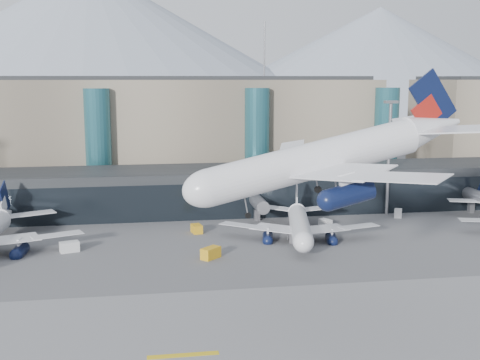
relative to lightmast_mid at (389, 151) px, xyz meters
The scene contains 16 objects.
ground 58.41m from the lightmast_mid, 122.01° to the right, with size 900.00×900.00×0.00m, color #515154.
runway_strip 71.25m from the lightmast_mid, 115.46° to the right, with size 400.00×40.00×0.04m, color slate.
runway_markings 71.24m from the lightmast_mid, 115.46° to the right, with size 128.00×1.00×0.02m.
concourse 32.94m from the lightmast_mid, 162.04° to the left, with size 170.00×27.00×10.00m.
terminal_main 69.21m from the lightmast_mid, 142.63° to the left, with size 130.00×30.00×31.00m.
teal_towers 51.97m from the lightmast_mid, 149.97° to the left, with size 116.40×19.40×46.00m.
mountain_ridge 333.77m from the lightmast_mid, 92.42° to the left, with size 910.00×400.00×110.00m.
lightmast_mid is the anchor object (origin of this frame).
hero_jet 65.12m from the lightmast_mid, 118.05° to the right, with size 38.38×38.00×12.41m.
jet_parked_mid 30.92m from the lightmast_mid, 147.32° to the right, with size 31.80×32.45×10.45m.
veh_a 71.30m from the lightmast_mid, 164.01° to the right, with size 3.28×1.84×1.84m, color silver.
veh_b 46.89m from the lightmast_mid, 167.67° to the right, with size 2.90×1.78×1.67m, color gold.
veh_c 35.49m from the lightmast_mid, 141.24° to the right, with size 3.36×1.77×1.87m, color #48474C.
veh_d 13.93m from the lightmast_mid, 60.51° to the right, with size 2.97×1.59×1.70m, color silver.
veh_g 23.45m from the lightmast_mid, 152.97° to the right, with size 2.67×1.56×1.56m, color silver.
veh_h 52.58m from the lightmast_mid, 147.70° to the right, with size 3.49×1.84×1.93m, color gold.
Camera 1 is at (-23.58, -77.82, 30.46)m, focal length 45.00 mm.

